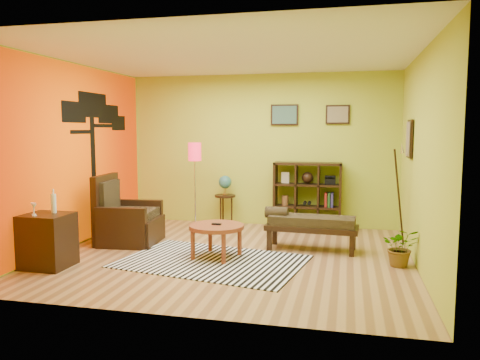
% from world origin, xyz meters
% --- Properties ---
extents(ground, '(5.00, 5.00, 0.00)m').
position_xyz_m(ground, '(0.00, 0.00, 0.00)').
color(ground, tan).
rests_on(ground, ground).
extents(room_shell, '(5.04, 4.54, 2.82)m').
position_xyz_m(room_shell, '(-0.09, 0.01, 1.80)').
color(room_shell, '#B4C634').
rests_on(room_shell, ground).
extents(zebra_rug, '(2.66, 2.00, 0.01)m').
position_xyz_m(zebra_rug, '(-0.17, -0.39, 0.01)').
color(zebra_rug, white).
rests_on(zebra_rug, ground).
extents(coffee_table, '(0.76, 0.76, 0.49)m').
position_xyz_m(coffee_table, '(-0.17, -0.18, 0.40)').
color(coffee_table, brown).
rests_on(coffee_table, ground).
extents(armchair, '(0.96, 0.97, 1.08)m').
position_xyz_m(armchair, '(-1.80, 0.35, 0.33)').
color(armchair, black).
rests_on(armchair, ground).
extents(side_cabinet, '(0.59, 0.54, 1.02)m').
position_xyz_m(side_cabinet, '(-2.20, -1.09, 0.35)').
color(side_cabinet, black).
rests_on(side_cabinet, ground).
extents(floor_lamp, '(0.23, 0.23, 1.56)m').
position_xyz_m(floor_lamp, '(-1.01, 1.43, 1.26)').
color(floor_lamp, silver).
rests_on(floor_lamp, ground).
extents(globe_table, '(0.38, 0.38, 0.94)m').
position_xyz_m(globe_table, '(-0.61, 1.98, 0.71)').
color(globe_table, black).
rests_on(globe_table, ground).
extents(cube_shelf, '(1.20, 0.35, 1.20)m').
position_xyz_m(cube_shelf, '(0.91, 2.03, 0.60)').
color(cube_shelf, black).
rests_on(cube_shelf, ground).
extents(bench, '(1.39, 0.57, 0.63)m').
position_xyz_m(bench, '(1.06, 0.55, 0.40)').
color(bench, black).
rests_on(bench, ground).
extents(potted_plant, '(0.47, 0.52, 0.40)m').
position_xyz_m(potted_plant, '(2.30, -0.02, 0.20)').
color(potted_plant, '#26661E').
rests_on(potted_plant, ground).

